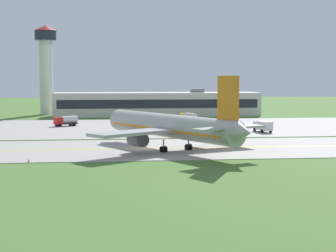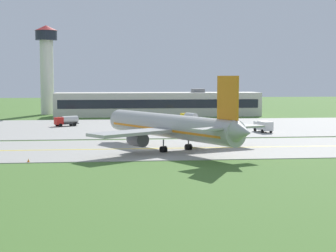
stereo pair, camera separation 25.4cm
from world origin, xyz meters
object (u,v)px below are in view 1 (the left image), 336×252
airplane_lead (171,126)px  service_truck_catering (189,117)px  service_truck_baggage (66,120)px  control_tower (46,61)px  service_truck_fuel (263,126)px

airplane_lead → service_truck_catering: 60.61m
service_truck_baggage → service_truck_catering: size_ratio=0.99×
service_truck_catering → control_tower: (-42.64, 38.06, 16.24)m
airplane_lead → control_tower: bearing=107.5°
service_truck_baggage → control_tower: size_ratio=0.21×
service_truck_fuel → service_truck_baggage: bearing=155.4°
service_truck_baggage → service_truck_catering: same height
service_truck_fuel → control_tower: size_ratio=0.21×
service_truck_catering → control_tower: size_ratio=0.21×
airplane_lead → service_truck_fuel: airplane_lead is taller
airplane_lead → service_truck_fuel: size_ratio=5.79×
service_truck_baggage → service_truck_fuel: service_truck_baggage is taller
service_truck_fuel → control_tower: 89.56m
service_truck_baggage → service_truck_fuel: 49.94m
airplane_lead → control_tower: (-30.62, 97.41, 13.65)m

